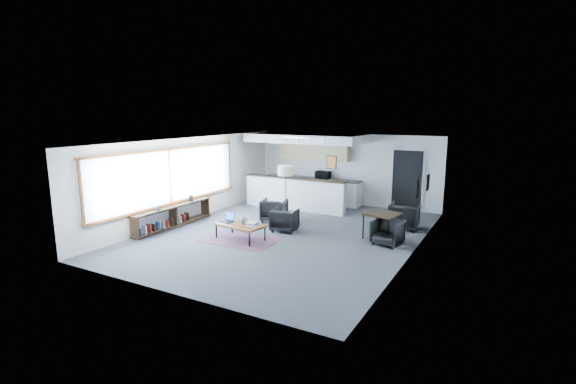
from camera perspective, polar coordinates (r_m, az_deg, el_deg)
The scene contains 21 objects.
room at distance 11.54m, azimuth -0.26°, elevation 0.49°, with size 7.02×9.02×2.62m.
window at distance 12.87m, azimuth -15.87°, elevation 1.87°, with size 0.10×5.95×1.66m.
console at distance 12.88m, azimuth -15.56°, elevation -3.25°, with size 0.35×3.00×0.80m.
kitchenette at distance 15.32m, azimuth 2.58°, elevation 3.38°, with size 4.20×1.96×2.60m.
doorway at distance 14.87m, azimuth 15.99°, elevation 1.55°, with size 1.10×0.12×2.15m.
track_light at distance 13.59m, azimuth 2.10°, elevation 7.29°, with size 1.60×0.07×0.15m.
wall_art_lower at distance 10.67m, azimuth 17.32°, elevation 0.50°, with size 0.03×0.38×0.48m.
wall_art_upper at distance 11.94m, azimuth 18.59°, elevation 1.25°, with size 0.03×0.34×0.44m.
kilim_rug at distance 11.38m, azimuth -6.52°, elevation -6.45°, with size 2.00×1.40×0.01m.
coffee_table at distance 11.27m, azimuth -6.56°, elevation -4.55°, with size 1.40×0.89×0.43m.
laptop at distance 11.57m, azimuth -8.16°, elevation -3.65°, with size 0.40×0.36×0.25m.
ceramic_pot at distance 11.22m, azimuth -6.05°, elevation -3.85°, with size 0.22×0.22×0.22m.
book_stack at distance 11.08m, azimuth -4.98°, elevation -4.38°, with size 0.33×0.28×0.09m.
coaster at distance 11.06m, azimuth -7.11°, elevation -4.66°, with size 0.14×0.14×0.01m.
armchair_left at distance 13.08m, azimuth -1.91°, elevation -2.36°, with size 0.75×0.70×0.77m, color black.
armchair_right at distance 12.01m, azimuth -0.45°, elevation -3.70°, with size 0.69×0.65×0.71m, color black.
floor_lamp at distance 13.25m, azimuth -0.34°, elevation 2.69°, with size 0.59×0.59×1.71m.
dining_table at distance 11.56m, azimuth 12.80°, elevation -3.12°, with size 0.98×0.98×0.70m.
dining_chair_near at distance 11.11m, azimuth 13.44°, elevation -5.48°, with size 0.60×0.56×0.62m, color black.
dining_chair_far at distance 12.69m, azimuth 15.59°, elevation -3.32°, with size 0.69×0.65×0.71m, color black.
microwave at distance 15.56m, azimuth 4.79°, elevation 2.46°, with size 0.52×0.29×0.35m, color black.
Camera 1 is at (5.52, -9.91, 3.40)m, focal length 26.00 mm.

